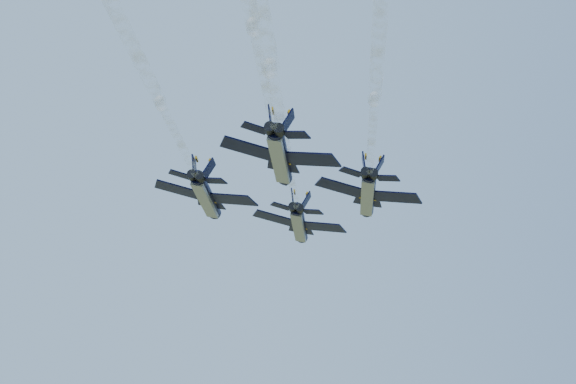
{
  "coord_description": "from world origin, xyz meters",
  "views": [
    {
      "loc": [
        -11.09,
        -89.73,
        65.24
      ],
      "look_at": [
        -1.42,
        -0.0,
        94.35
      ],
      "focal_mm": 50.0,
      "sensor_mm": 36.0,
      "label": 1
    }
  ],
  "objects": [
    {
      "name": "jet_lead",
      "position": [
        1.22,
        10.45,
        93.32
      ],
      "size": [
        12.1,
        16.21,
        4.09
      ],
      "rotation": [
        0.0,
        0.21,
        -0.18
      ],
      "color": "black"
    },
    {
      "name": "jet_left",
      "position": [
        -10.97,
        -0.25,
        93.32
      ],
      "size": [
        12.1,
        16.21,
        4.09
      ],
      "rotation": [
        0.0,
        0.21,
        -0.18
      ],
      "color": "black"
    },
    {
      "name": "jet_right",
      "position": [
        7.54,
        -3.1,
        93.32
      ],
      "size": [
        12.1,
        16.21,
        4.09
      ],
      "rotation": [
        0.0,
        0.21,
        -0.18
      ],
      "color": "black"
    },
    {
      "name": "jet_slot",
      "position": [
        -3.74,
        -14.42,
        93.32
      ],
      "size": [
        12.1,
        16.21,
        4.09
      ],
      "rotation": [
        0.0,
        0.21,
        -0.18
      ],
      "color": "black"
    },
    {
      "name": "smoke_trail_lead",
      "position": [
        -8.37,
        -41.89,
        93.35
      ],
      "size": [
        14.46,
        70.15,
        2.35
      ],
      "rotation": [
        0.0,
        0.21,
        -0.18
      ],
      "color": "white"
    }
  ]
}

